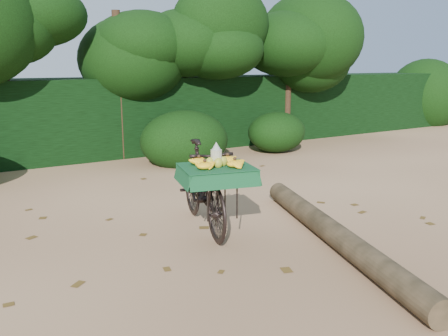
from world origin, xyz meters
TOP-DOWN VIEW (x-y plane):
  - ground at (0.00, 0.00)m, footprint 80.00×80.00m
  - vendor_bicycle at (-0.16, 0.41)m, footprint 1.10×2.00m
  - fallen_log at (0.90, -0.90)m, footprint 1.46×3.82m
  - hedge_backdrop at (0.00, 6.30)m, footprint 26.00×1.80m
  - tree_row at (-0.65, 5.50)m, footprint 14.50×2.00m
  - bush_clumps at (0.50, 4.30)m, footprint 8.80×1.70m
  - leaf_litter at (0.00, 0.65)m, footprint 7.00×7.30m

SIDE VIEW (x-z plane):
  - ground at x=0.00m, z-range 0.00..0.00m
  - leaf_litter at x=0.00m, z-range 0.00..0.01m
  - fallen_log at x=0.90m, z-range 0.00..0.28m
  - bush_clumps at x=0.50m, z-range 0.00..0.90m
  - vendor_bicycle at x=-0.16m, z-range 0.01..1.17m
  - hedge_backdrop at x=0.00m, z-range 0.00..1.80m
  - tree_row at x=-0.65m, z-range 0.00..4.00m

